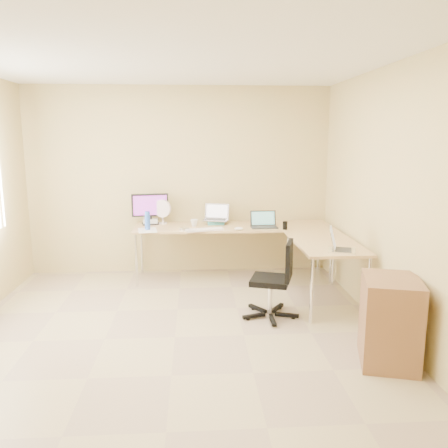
{
  "coord_description": "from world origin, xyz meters",
  "views": [
    {
      "loc": [
        0.21,
        -4.11,
        1.91
      ],
      "look_at": [
        0.55,
        1.1,
        0.9
      ],
      "focal_mm": 36.23,
      "sensor_mm": 36.0,
      "label": 1
    }
  ],
  "objects": [
    {
      "name": "papers",
      "position": [
        -0.4,
        1.6,
        0.73
      ],
      "size": [
        0.28,
        0.36,
        0.01
      ],
      "primitive_type": "cube",
      "rotation": [
        0.0,
        0.0,
        0.14
      ],
      "color": "white",
      "rests_on": "desk_main"
    },
    {
      "name": "book_stack",
      "position": [
        0.49,
        2.05,
        0.76
      ],
      "size": [
        0.23,
        0.31,
        0.05
      ],
      "primitive_type": "cube",
      "rotation": [
        0.0,
        0.0,
        0.01
      ],
      "color": "teal",
      "rests_on": "desk_main"
    },
    {
      "name": "office_chair",
      "position": [
        1.0,
        0.45,
        0.5
      ],
      "size": [
        0.64,
        0.64,
        0.85
      ],
      "primitive_type": "cube",
      "rotation": [
        0.0,
        0.0,
        -0.31
      ],
      "color": "black",
      "rests_on": "ground"
    },
    {
      "name": "desk_return",
      "position": [
        1.7,
        0.85,
        0.36
      ],
      "size": [
        0.7,
        1.3,
        0.73
      ],
      "primitive_type": "cube",
      "color": "tan",
      "rests_on": "ground"
    },
    {
      "name": "wall_right",
      "position": [
        2.1,
        0.0,
        1.3
      ],
      "size": [
        0.0,
        4.5,
        4.5
      ],
      "primitive_type": "plane",
      "rotation": [
        1.57,
        0.0,
        -1.57
      ],
      "color": "tan",
      "rests_on": "ground"
    },
    {
      "name": "cd_stack",
      "position": [
        0.07,
        1.59,
        0.75
      ],
      "size": [
        0.16,
        0.16,
        0.03
      ],
      "primitive_type": "cylinder",
      "rotation": [
        0.0,
        0.0,
        -0.29
      ],
      "color": "silver",
      "rests_on": "desk_main"
    },
    {
      "name": "laptop_black",
      "position": [
        1.12,
        1.69,
        0.84
      ],
      "size": [
        0.35,
        0.26,
        0.22
      ],
      "primitive_type": "cube",
      "rotation": [
        0.0,
        0.0,
        0.03
      ],
      "color": "#272727",
      "rests_on": "desk_main"
    },
    {
      "name": "ceiling",
      "position": [
        0.0,
        0.0,
        2.6
      ],
      "size": [
        4.5,
        4.5,
        0.0
      ],
      "primitive_type": "plane",
      "rotation": [
        3.14,
        0.0,
        0.0
      ],
      "color": "white",
      "rests_on": "ground"
    },
    {
      "name": "wall_front",
      "position": [
        0.0,
        -2.25,
        1.3
      ],
      "size": [
        4.5,
        0.0,
        4.5
      ],
      "primitive_type": "plane",
      "rotation": [
        -1.57,
        0.0,
        0.0
      ],
      "color": "tan",
      "rests_on": "ground"
    },
    {
      "name": "mug",
      "position": [
        0.2,
        1.85,
        0.78
      ],
      "size": [
        0.11,
        0.11,
        0.09
      ],
      "primitive_type": "imported",
      "rotation": [
        0.0,
        0.0,
        0.13
      ],
      "color": "white",
      "rests_on": "desk_main"
    },
    {
      "name": "desk_fan",
      "position": [
        -0.23,
        2.05,
        0.88
      ],
      "size": [
        0.32,
        0.32,
        0.31
      ],
      "primitive_type": "cylinder",
      "rotation": [
        0.0,
        0.0,
        -0.41
      ],
      "color": "silver",
      "rests_on": "desk_main"
    },
    {
      "name": "cabinet",
      "position": [
        1.85,
        -0.61,
        0.36
      ],
      "size": [
        0.59,
        0.66,
        0.78
      ],
      "primitive_type": "cube",
      "rotation": [
        0.0,
        0.0,
        -0.27
      ],
      "color": "brown",
      "rests_on": "ground"
    },
    {
      "name": "white_box",
      "position": [
        -0.4,
        2.05,
        0.77
      ],
      "size": [
        0.2,
        0.15,
        0.07
      ],
      "primitive_type": "cube",
      "rotation": [
        0.0,
        0.0,
        0.02
      ],
      "color": "silver",
      "rests_on": "desk_main"
    },
    {
      "name": "laptop_center",
      "position": [
        0.49,
        1.98,
        0.89
      ],
      "size": [
        0.39,
        0.33,
        0.22
      ],
      "primitive_type": "cube",
      "rotation": [
        0.0,
        0.0,
        -0.26
      ],
      "color": "#B7B6D0",
      "rests_on": "desk_main"
    },
    {
      "name": "monitor",
      "position": [
        -0.4,
        2.03,
        0.94
      ],
      "size": [
        0.52,
        0.24,
        0.43
      ],
      "primitive_type": "cube",
      "rotation": [
        0.0,
        0.0,
        0.16
      ],
      "color": "black",
      "rests_on": "desk_main"
    },
    {
      "name": "floor",
      "position": [
        0.0,
        0.0,
        0.0
      ],
      "size": [
        4.5,
        4.5,
        0.0
      ],
      "primitive_type": "plane",
      "color": "tan",
      "rests_on": "ground"
    },
    {
      "name": "black_cup",
      "position": [
        1.37,
        1.55,
        0.78
      ],
      "size": [
        0.08,
        0.08,
        0.11
      ],
      "primitive_type": "cylinder",
      "rotation": [
        0.0,
        0.0,
        -0.38
      ],
      "color": "black",
      "rests_on": "desk_main"
    },
    {
      "name": "keyboard",
      "position": [
        0.33,
        1.55,
        0.74
      ],
      "size": [
        0.5,
        0.24,
        0.02
      ],
      "primitive_type": "cube",
      "rotation": [
        0.0,
        0.0,
        0.21
      ],
      "color": "white",
      "rests_on": "desk_main"
    },
    {
      "name": "mouse",
      "position": [
        0.77,
        1.55,
        0.75
      ],
      "size": [
        0.13,
        0.11,
        0.04
      ],
      "primitive_type": "ellipsoid",
      "rotation": [
        0.0,
        0.0,
        -0.4
      ],
      "color": "white",
      "rests_on": "desk_main"
    },
    {
      "name": "laptop_return",
      "position": [
        1.75,
        0.4,
        0.84
      ],
      "size": [
        0.39,
        0.35,
        0.22
      ],
      "primitive_type": "cube",
      "rotation": [
        0.0,
        0.0,
        1.24
      ],
      "color": "silver",
      "rests_on": "desk_return"
    },
    {
      "name": "wall_back",
      "position": [
        0.0,
        2.25,
        1.3
      ],
      "size": [
        4.5,
        0.0,
        4.5
      ],
      "primitive_type": "plane",
      "rotation": [
        1.57,
        0.0,
        0.0
      ],
      "color": "tan",
      "rests_on": "ground"
    },
    {
      "name": "desk_main",
      "position": [
        0.72,
        1.85,
        0.36
      ],
      "size": [
        2.65,
        0.7,
        0.73
      ],
      "primitive_type": "cube",
      "color": "tan",
      "rests_on": "ground"
    },
    {
      "name": "water_bottle",
      "position": [
        -0.4,
        1.64,
        0.85
      ],
      "size": [
        0.07,
        0.07,
        0.24
      ],
      "primitive_type": "cylinder",
      "rotation": [
        0.0,
        0.0,
        -0.01
      ],
      "color": "blue",
      "rests_on": "desk_main"
    }
  ]
}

